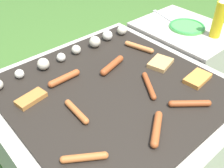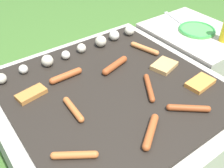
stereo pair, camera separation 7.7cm
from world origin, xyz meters
name	(u,v)px [view 2 (the right image)]	position (x,y,z in m)	size (l,w,h in m)	color
ground_plane	(112,153)	(0.00, 0.00, 0.00)	(14.00, 14.00, 0.00)	#3D6628
grill	(112,124)	(0.00, 0.00, 0.23)	(0.96, 0.96, 0.46)	#B2AA9E
side_ledge	(189,63)	(0.72, 0.14, 0.23)	(0.45, 0.57, 0.46)	#B2AA9E
sausage_mid_left	(75,155)	(-0.31, -0.22, 0.47)	(0.13, 0.10, 0.02)	#B7602D
sausage_back_right	(115,65)	(0.10, 0.11, 0.47)	(0.17, 0.07, 0.03)	#93421E
sausage_back_left	(73,109)	(-0.21, -0.03, 0.47)	(0.03, 0.15, 0.03)	#B7602D
sausage_back_center	(151,131)	(-0.04, -0.29, 0.47)	(0.14, 0.11, 0.03)	#A34C23
sausage_front_right	(149,87)	(0.12, -0.10, 0.47)	(0.11, 0.15, 0.02)	#93421E
sausage_mid_right	(66,76)	(-0.13, 0.17, 0.47)	(0.16, 0.03, 0.03)	#A34C23
sausage_front_left	(145,48)	(0.32, 0.15, 0.47)	(0.06, 0.17, 0.03)	#C6753D
sausage_front_center	(188,108)	(0.15, -0.29, 0.47)	(0.14, 0.12, 0.03)	#93421E
bread_slice_center	(164,66)	(0.29, -0.02, 0.47)	(0.14, 0.12, 0.02)	tan
bread_slice_right	(31,94)	(-0.30, 0.15, 0.47)	(0.13, 0.08, 0.02)	#B27033
bread_slice_left	(200,83)	(0.32, -0.21, 0.47)	(0.13, 0.09, 0.02)	#D18438
mushroom_row	(83,48)	(0.05, 0.32, 0.48)	(0.78, 0.07, 0.06)	beige
plate_colorful	(197,30)	(0.72, 0.13, 0.47)	(0.21, 0.21, 0.02)	#4CB24C
fork_utensil	(172,17)	(0.74, 0.35, 0.46)	(0.06, 0.19, 0.01)	silver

